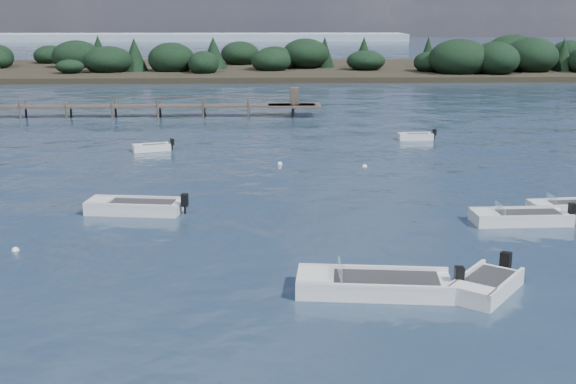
{
  "coord_description": "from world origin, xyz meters",
  "views": [
    {
      "loc": [
        0.75,
        -20.91,
        9.78
      ],
      "look_at": [
        2.08,
        14.0,
        1.0
      ],
      "focal_mm": 45.0,
      "sensor_mm": 36.0,
      "label": 1
    }
  ],
  "objects_px": {
    "tender_far_white": "(152,149)",
    "dinghy_mid_grey": "(134,209)",
    "dinghy_extra_a": "(486,288)",
    "dinghy_extra_b": "(567,208)",
    "jetty": "(22,107)",
    "dinghy_mid_white_b": "(520,220)",
    "tender_far_grey_b": "(415,138)",
    "dinghy_mid_white_a": "(373,288)"
  },
  "relations": [
    {
      "from": "tender_far_grey_b",
      "to": "dinghy_mid_white_a",
      "type": "height_order",
      "value": "dinghy_mid_white_a"
    },
    {
      "from": "dinghy_extra_a",
      "to": "jetty",
      "type": "xyz_separation_m",
      "value": [
        -30.47,
        45.11,
        0.81
      ]
    },
    {
      "from": "tender_far_white",
      "to": "dinghy_mid_grey",
      "type": "distance_m",
      "value": 16.53
    },
    {
      "from": "dinghy_extra_a",
      "to": "dinghy_extra_b",
      "type": "distance_m",
      "value": 12.9
    },
    {
      "from": "tender_far_grey_b",
      "to": "dinghy_mid_grey",
      "type": "relative_size",
      "value": 0.59
    },
    {
      "from": "dinghy_extra_a",
      "to": "dinghy_mid_white_b",
      "type": "xyz_separation_m",
      "value": [
        4.3,
        8.66,
        -0.02
      ]
    },
    {
      "from": "dinghy_extra_b",
      "to": "dinghy_extra_a",
      "type": "bearing_deg",
      "value": -124.89
    },
    {
      "from": "dinghy_mid_white_b",
      "to": "jetty",
      "type": "relative_size",
      "value": 0.08
    },
    {
      "from": "tender_far_grey_b",
      "to": "dinghy_mid_grey",
      "type": "xyz_separation_m",
      "value": [
        -18.46,
        -20.37,
        0.03
      ]
    },
    {
      "from": "dinghy_mid_white_b",
      "to": "tender_far_grey_b",
      "type": "bearing_deg",
      "value": 90.42
    },
    {
      "from": "tender_far_grey_b",
      "to": "dinghy_mid_white_a",
      "type": "relative_size",
      "value": 0.5
    },
    {
      "from": "dinghy_mid_white_a",
      "to": "dinghy_extra_b",
      "type": "xyz_separation_m",
      "value": [
        11.39,
        10.34,
        -0.03
      ]
    },
    {
      "from": "dinghy_mid_grey",
      "to": "dinghy_extra_b",
      "type": "height_order",
      "value": "dinghy_mid_grey"
    },
    {
      "from": "dinghy_mid_grey",
      "to": "dinghy_mid_white_b",
      "type": "relative_size",
      "value": 1.04
    },
    {
      "from": "tender_far_grey_b",
      "to": "dinghy_extra_b",
      "type": "xyz_separation_m",
      "value": [
        3.25,
        -21.01,
        -0.0
      ]
    },
    {
      "from": "dinghy_extra_a",
      "to": "jetty",
      "type": "distance_m",
      "value": 54.44
    },
    {
      "from": "dinghy_extra_a",
      "to": "tender_far_grey_b",
      "type": "height_order",
      "value": "dinghy_extra_a"
    },
    {
      "from": "dinghy_mid_white_b",
      "to": "dinghy_extra_a",
      "type": "bearing_deg",
      "value": -116.42
    },
    {
      "from": "dinghy_mid_grey",
      "to": "dinghy_extra_b",
      "type": "xyz_separation_m",
      "value": [
        21.7,
        -0.64,
        -0.03
      ]
    },
    {
      "from": "tender_far_white",
      "to": "dinghy_mid_grey",
      "type": "relative_size",
      "value": 0.58
    },
    {
      "from": "tender_far_white",
      "to": "jetty",
      "type": "relative_size",
      "value": 0.05
    },
    {
      "from": "dinghy_extra_a",
      "to": "dinghy_mid_grey",
      "type": "xyz_separation_m",
      "value": [
        -14.33,
        11.22,
        -0.0
      ]
    },
    {
      "from": "tender_far_grey_b",
      "to": "dinghy_extra_a",
      "type": "bearing_deg",
      "value": -97.45
    },
    {
      "from": "dinghy_extra_b",
      "to": "jetty",
      "type": "relative_size",
      "value": 0.06
    },
    {
      "from": "dinghy_extra_a",
      "to": "tender_far_grey_b",
      "type": "bearing_deg",
      "value": 82.55
    },
    {
      "from": "dinghy_extra_b",
      "to": "dinghy_mid_white_b",
      "type": "distance_m",
      "value": 3.63
    },
    {
      "from": "dinghy_mid_white_b",
      "to": "jetty",
      "type": "distance_m",
      "value": 50.38
    },
    {
      "from": "dinghy_mid_grey",
      "to": "dinghy_mid_white_b",
      "type": "xyz_separation_m",
      "value": [
        18.63,
        -2.57,
        -0.01
      ]
    },
    {
      "from": "tender_far_white",
      "to": "tender_far_grey_b",
      "type": "xyz_separation_m",
      "value": [
        19.98,
        3.91,
        0.0
      ]
    },
    {
      "from": "tender_far_white",
      "to": "dinghy_extra_b",
      "type": "relative_size",
      "value": 0.72
    },
    {
      "from": "dinghy_mid_grey",
      "to": "tender_far_white",
      "type": "bearing_deg",
      "value": 95.28
    },
    {
      "from": "tender_far_grey_b",
      "to": "dinghy_mid_white_b",
      "type": "xyz_separation_m",
      "value": [
        0.17,
        -22.94,
        0.01
      ]
    },
    {
      "from": "jetty",
      "to": "dinghy_mid_white_a",
      "type": "bearing_deg",
      "value": -59.48
    },
    {
      "from": "dinghy_mid_grey",
      "to": "dinghy_mid_white_a",
      "type": "distance_m",
      "value": 15.07
    },
    {
      "from": "tender_far_white",
      "to": "dinghy_mid_white_b",
      "type": "relative_size",
      "value": 0.61
    },
    {
      "from": "tender_far_white",
      "to": "dinghy_extra_b",
      "type": "height_order",
      "value": "dinghy_extra_b"
    },
    {
      "from": "dinghy_extra_a",
      "to": "jetty",
      "type": "relative_size",
      "value": 0.06
    },
    {
      "from": "tender_far_white",
      "to": "dinghy_mid_white_a",
      "type": "height_order",
      "value": "dinghy_mid_white_a"
    },
    {
      "from": "tender_far_white",
      "to": "jetty",
      "type": "height_order",
      "value": "jetty"
    },
    {
      "from": "dinghy_mid_grey",
      "to": "dinghy_mid_white_a",
      "type": "height_order",
      "value": "dinghy_mid_white_a"
    },
    {
      "from": "dinghy_mid_grey",
      "to": "dinghy_mid_white_b",
      "type": "bearing_deg",
      "value": -7.84
    },
    {
      "from": "jetty",
      "to": "dinghy_extra_a",
      "type": "bearing_deg",
      "value": -55.96
    }
  ]
}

